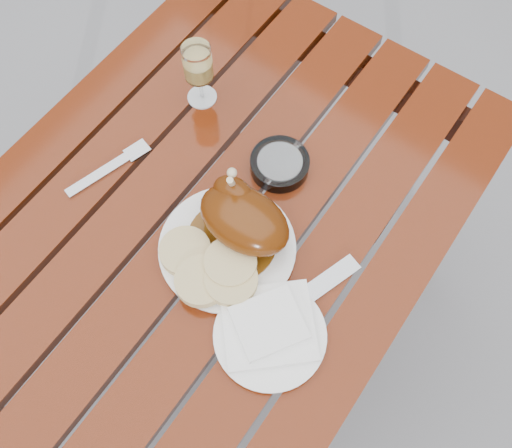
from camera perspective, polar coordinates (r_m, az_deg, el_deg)
The scene contains 11 objects.
ground at distance 1.75m, azimuth -3.77°, elevation -10.78°, with size 60.00×60.00×0.00m, color slate.
table at distance 1.39m, azimuth -4.69°, elevation -6.89°, with size 0.80×1.20×0.75m, color maroon.
dinner_plate at distance 1.02m, azimuth -2.88°, elevation -2.44°, with size 0.24×0.24×0.02m, color white.
roast_duck at distance 0.98m, azimuth -1.40°, elevation 0.73°, with size 0.17×0.17×0.12m.
bread_dumplings at distance 0.98m, azimuth -4.43°, elevation -4.48°, with size 0.19×0.14×0.03m.
wine_glass at distance 1.14m, azimuth -5.71°, elevation 14.64°, with size 0.06×0.06×0.14m, color #E3C567.
side_plate at distance 0.96m, azimuth 1.40°, elevation -11.09°, with size 0.19×0.19×0.02m, color white.
napkin at distance 0.95m, azimuth 1.27°, elevation -10.07°, with size 0.15×0.14×0.01m, color white.
ashtray at distance 1.09m, azimuth 2.38°, elevation 6.00°, with size 0.11×0.11×0.03m, color #B2B7BC.
fork at distance 1.13m, azimuth -14.90°, elevation 5.15°, with size 0.02×0.16×0.01m, color gray.
knife at distance 0.98m, azimuth 2.60°, elevation -8.90°, with size 0.02×0.24×0.01m, color gray.
Camera 1 is at (0.35, -0.29, 1.69)m, focal length 40.00 mm.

